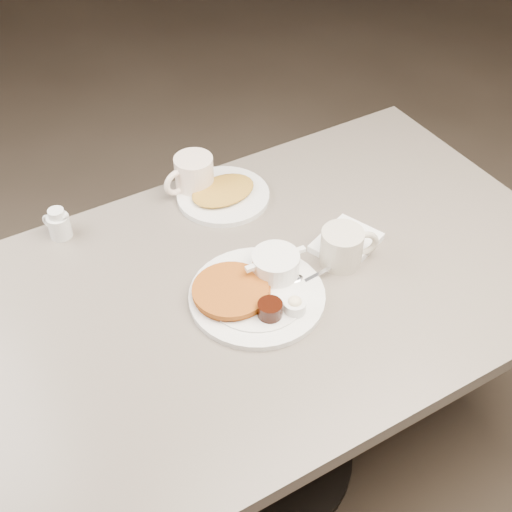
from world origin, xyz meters
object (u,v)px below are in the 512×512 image
coffee_mug_near (343,246)px  main_plate (257,288)px  coffee_mug_far (193,175)px  creamer_right (59,224)px  diner_table (260,332)px  hash_plate (223,194)px

coffee_mug_near → main_plate: bearing=178.4°
coffee_mug_near → coffee_mug_far: (-0.18, 0.42, 0.00)m
main_plate → coffee_mug_far: (0.05, 0.41, 0.03)m
coffee_mug_far → creamer_right: 0.36m
diner_table → coffee_mug_near: bearing=-9.3°
main_plate → creamer_right: creamer_right is taller
coffee_mug_near → diner_table: bearing=170.7°
main_plate → coffee_mug_near: bearing=-1.6°
coffee_mug_far → creamer_right: bearing=179.3°
main_plate → coffee_mug_far: coffee_mug_far is taller
diner_table → coffee_mug_far: coffee_mug_far is taller
main_plate → coffee_mug_near: coffee_mug_near is taller
main_plate → hash_plate: (0.10, 0.34, -0.01)m
coffee_mug_near → coffee_mug_far: 0.46m
main_plate → creamer_right: (-0.31, 0.42, 0.01)m
coffee_mug_far → hash_plate: size_ratio=0.57×
diner_table → hash_plate: 0.37m
coffee_mug_near → hash_plate: bearing=110.0°
coffee_mug_near → coffee_mug_far: coffee_mug_far is taller
diner_table → creamer_right: size_ratio=18.75×
main_plate → creamer_right: 0.52m
diner_table → coffee_mug_near: (0.20, -0.03, 0.22)m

